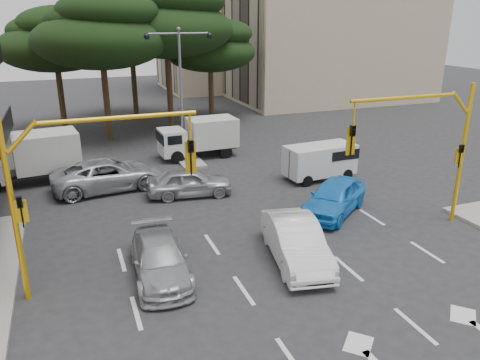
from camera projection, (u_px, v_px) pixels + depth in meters
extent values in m
plane|color=#28282B|center=(298.00, 279.00, 16.02)|extent=(120.00, 120.00, 0.00)
cube|color=gray|center=(184.00, 155.00, 30.12)|extent=(1.40, 6.00, 0.15)
cube|color=#C2AB91|center=(332.00, 11.00, 47.93)|extent=(20.00, 12.00, 18.00)
cube|color=black|center=(241.00, 16.00, 44.76)|extent=(0.12, 11.04, 16.20)
cube|color=#C2AB91|center=(229.00, 21.00, 56.54)|extent=(16.00, 12.00, 16.00)
cube|color=black|center=(164.00, 25.00, 54.03)|extent=(0.12, 11.04, 14.20)
cylinder|color=#382616|center=(107.00, 106.00, 33.30)|extent=(0.44, 0.44, 4.95)
ellipsoid|color=black|center=(101.00, 41.00, 31.82)|extent=(9.15, 9.15, 3.87)
ellipsoid|color=black|center=(108.00, 12.00, 31.05)|extent=(6.86, 6.86, 2.86)
ellipsoid|color=black|center=(91.00, 20.00, 31.49)|extent=(6.07, 6.07, 2.64)
cylinder|color=#382616|center=(170.00, 95.00, 36.65)|extent=(0.44, 0.44, 5.40)
ellipsoid|color=black|center=(167.00, 30.00, 35.04)|extent=(9.98, 9.98, 4.22)
ellipsoid|color=black|center=(174.00, 0.00, 34.21)|extent=(7.49, 7.49, 3.12)
ellipsoid|color=black|center=(158.00, 9.00, 34.66)|extent=(6.62, 6.62, 2.88)
cylinder|color=#382616|center=(62.00, 102.00, 35.91)|extent=(0.44, 0.44, 4.50)
ellipsoid|color=black|center=(55.00, 48.00, 34.57)|extent=(8.32, 8.32, 3.52)
ellipsoid|color=black|center=(61.00, 24.00, 33.85)|extent=(6.24, 6.24, 2.60)
ellipsoid|color=black|center=(46.00, 31.00, 34.27)|extent=(5.52, 5.52, 2.40)
cylinder|color=#382616|center=(211.00, 96.00, 39.97)|extent=(0.44, 0.44, 4.05)
ellipsoid|color=black|center=(210.00, 52.00, 38.76)|extent=(7.49, 7.49, 3.17)
ellipsoid|color=black|center=(218.00, 33.00, 38.10)|extent=(5.62, 5.62, 2.34)
ellipsoid|color=black|center=(203.00, 39.00, 38.50)|extent=(4.97, 4.97, 2.16)
cylinder|color=#382616|center=(135.00, 90.00, 40.48)|extent=(0.44, 0.44, 4.95)
ellipsoid|color=black|center=(131.00, 36.00, 39.00)|extent=(9.15, 9.15, 3.87)
ellipsoid|color=black|center=(137.00, 12.00, 38.23)|extent=(6.86, 6.86, 2.86)
ellipsoid|color=black|center=(123.00, 19.00, 38.66)|extent=(6.07, 6.07, 2.64)
cylinder|color=yellow|center=(462.00, 155.00, 19.64)|extent=(0.18, 0.18, 6.00)
cylinder|color=yellow|center=(460.00, 102.00, 18.71)|extent=(0.95, 0.14, 0.95)
cylinder|color=yellow|center=(405.00, 98.00, 17.68)|extent=(4.80, 0.14, 0.14)
cylinder|color=yellow|center=(354.00, 113.00, 17.10)|extent=(0.08, 0.08, 0.90)
imported|color=black|center=(352.00, 141.00, 17.45)|extent=(0.20, 0.24, 1.20)
cube|color=yellow|center=(351.00, 141.00, 17.52)|extent=(0.36, 0.06, 1.10)
imported|color=black|center=(461.00, 156.00, 19.43)|extent=(0.16, 0.20, 1.00)
cube|color=yellow|center=(459.00, 156.00, 19.52)|extent=(0.35, 0.08, 0.70)
cylinder|color=yellow|center=(14.00, 212.00, 13.94)|extent=(0.18, 0.18, 6.00)
cylinder|color=yellow|center=(22.00, 137.00, 13.37)|extent=(0.95, 0.14, 0.95)
cylinder|color=yellow|center=(119.00, 118.00, 14.17)|extent=(4.80, 0.14, 0.14)
cylinder|color=yellow|center=(190.00, 127.00, 15.05)|extent=(0.08, 0.08, 0.90)
imported|color=black|center=(191.00, 158.00, 15.40)|extent=(0.20, 0.24, 1.20)
cube|color=yellow|center=(190.00, 157.00, 15.47)|extent=(0.36, 0.06, 1.10)
imported|color=black|center=(21.00, 213.00, 13.88)|extent=(0.16, 0.20, 1.00)
cube|color=yellow|center=(21.00, 211.00, 13.96)|extent=(0.35, 0.08, 0.70)
cylinder|color=slate|center=(181.00, 95.00, 28.86)|extent=(0.16, 0.16, 7.50)
cylinder|color=slate|center=(164.00, 34.00, 27.35)|extent=(1.80, 0.10, 0.10)
sphere|color=black|center=(147.00, 36.00, 27.07)|extent=(0.36, 0.36, 0.36)
cylinder|color=slate|center=(193.00, 33.00, 27.94)|extent=(1.80, 0.10, 0.10)
sphere|color=black|center=(209.00, 36.00, 28.33)|extent=(0.36, 0.36, 0.36)
sphere|color=slate|center=(178.00, 29.00, 27.56)|extent=(0.24, 0.24, 0.24)
imported|color=white|center=(296.00, 241.00, 16.98)|extent=(2.50, 4.94, 1.55)
imported|color=#1A7FDC|center=(334.00, 197.00, 21.15)|extent=(4.71, 4.24, 1.55)
imported|color=#A3A6AB|center=(160.00, 259.00, 16.02)|extent=(2.11, 4.59, 1.30)
imported|color=#B1B5B9|center=(108.00, 175.00, 24.11)|extent=(5.93, 3.25, 1.58)
imported|color=#A9ABB1|center=(189.00, 182.00, 23.25)|extent=(4.42, 2.26, 1.44)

